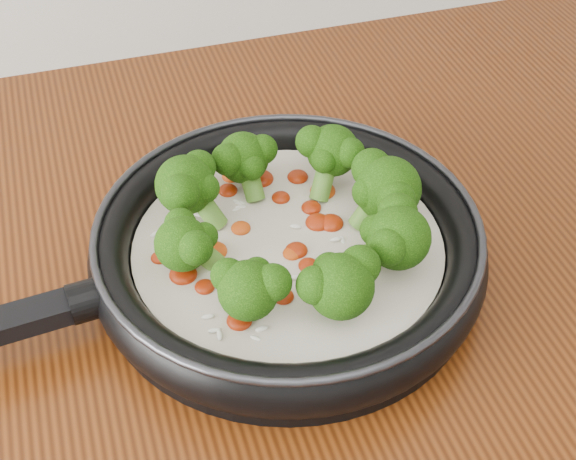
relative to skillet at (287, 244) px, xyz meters
name	(u,v)px	position (x,y,z in m)	size (l,w,h in m)	color
skillet	(287,244)	(0.00, 0.00, 0.00)	(0.54, 0.37, 0.10)	black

